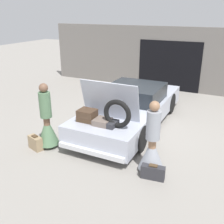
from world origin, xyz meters
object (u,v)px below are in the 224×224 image
object	(u,v)px
car	(131,108)
suitcase_beside_left_person	(35,143)
suitcase_beside_right_person	(153,172)
person_left	(47,125)
person_right	(152,147)

from	to	relation	value
car	suitcase_beside_left_person	bearing A→B (deg)	-121.78
car	suitcase_beside_right_person	size ratio (longest dim) A/B	9.61
car	person_left	xyz separation A→B (m)	(-1.43, -2.35, 0.07)
person_left	suitcase_beside_left_person	xyz separation A→B (m)	(-0.21, -0.28, -0.45)
car	suitcase_beside_right_person	distance (m)	2.99
person_left	suitcase_beside_right_person	size ratio (longest dim) A/B	3.29
person_right	person_left	bearing A→B (deg)	99.39
person_right	suitcase_beside_left_person	size ratio (longest dim) A/B	3.63
suitcase_beside_left_person	suitcase_beside_right_person	bearing A→B (deg)	2.01
person_right	suitcase_beside_left_person	xyz separation A→B (m)	(-3.06, -0.37, -0.42)
person_right	suitcase_beside_left_person	distance (m)	3.11
suitcase_beside_right_person	suitcase_beside_left_person	bearing A→B (deg)	-177.99
car	suitcase_beside_left_person	xyz separation A→B (m)	(-1.63, -2.63, -0.38)
car	person_left	size ratio (longest dim) A/B	2.92
person_left	person_right	size ratio (longest dim) A/B	1.04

